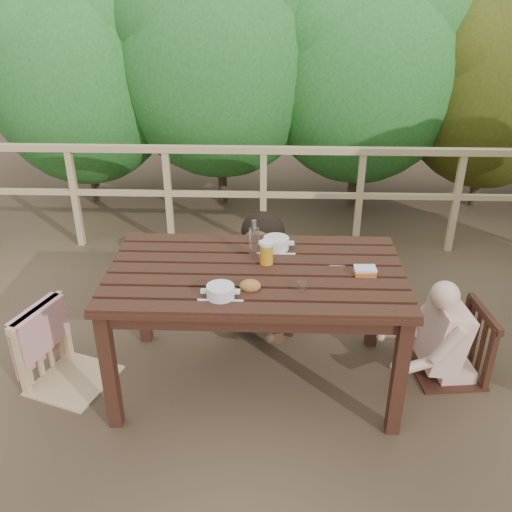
{
  "coord_description": "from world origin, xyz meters",
  "views": [
    {
      "loc": [
        0.11,
        -2.93,
        2.43
      ],
      "look_at": [
        0.0,
        0.05,
        0.9
      ],
      "focal_mm": 39.19,
      "sensor_mm": 36.0,
      "label": 1
    }
  ],
  "objects_px": {
    "tumbler": "(302,288)",
    "butter_tub": "(365,272)",
    "soup_far": "(276,244)",
    "beer_glass": "(267,254)",
    "chair_left": "(63,320)",
    "table": "(256,328)",
    "woman": "(270,232)",
    "chair_far": "(270,258)",
    "soup_near": "(220,293)",
    "chair_right": "(455,315)",
    "bread_roll": "(250,286)",
    "bottle": "(254,240)",
    "diner_right": "(463,299)"
  },
  "relations": [
    {
      "from": "tumbler",
      "to": "butter_tub",
      "type": "xyz_separation_m",
      "value": [
        0.38,
        0.21,
        -0.01
      ]
    },
    {
      "from": "soup_far",
      "to": "beer_glass",
      "type": "xyz_separation_m",
      "value": [
        -0.06,
        -0.21,
        0.04
      ]
    },
    {
      "from": "chair_left",
      "to": "table",
      "type": "bearing_deg",
      "value": -67.61
    },
    {
      "from": "soup_far",
      "to": "woman",
      "type": "bearing_deg",
      "value": 94.62
    },
    {
      "from": "chair_far",
      "to": "soup_near",
      "type": "xyz_separation_m",
      "value": [
        -0.26,
        -1.11,
        0.36
      ]
    },
    {
      "from": "chair_right",
      "to": "tumbler",
      "type": "bearing_deg",
      "value": -76.32
    },
    {
      "from": "soup_far",
      "to": "bread_roll",
      "type": "bearing_deg",
      "value": -105.52
    },
    {
      "from": "bottle",
      "to": "butter_tub",
      "type": "height_order",
      "value": "bottle"
    },
    {
      "from": "table",
      "to": "bread_roll",
      "type": "relative_size",
      "value": 14.63
    },
    {
      "from": "butter_tub",
      "to": "diner_right",
      "type": "bearing_deg",
      "value": 11.46
    },
    {
      "from": "woman",
      "to": "bread_roll",
      "type": "relative_size",
      "value": 11.71
    },
    {
      "from": "bread_roll",
      "to": "tumbler",
      "type": "xyz_separation_m",
      "value": [
        0.29,
        -0.01,
        -0.0
      ]
    },
    {
      "from": "woman",
      "to": "tumbler",
      "type": "relative_size",
      "value": 20.94
    },
    {
      "from": "bread_roll",
      "to": "butter_tub",
      "type": "height_order",
      "value": "bread_roll"
    },
    {
      "from": "woman",
      "to": "bottle",
      "type": "height_order",
      "value": "woman"
    },
    {
      "from": "soup_far",
      "to": "butter_tub",
      "type": "relative_size",
      "value": 2.17
    },
    {
      "from": "tumbler",
      "to": "beer_glass",
      "type": "bearing_deg",
      "value": 122.68
    },
    {
      "from": "bread_roll",
      "to": "woman",
      "type": "bearing_deg",
      "value": 84.48
    },
    {
      "from": "chair_left",
      "to": "tumbler",
      "type": "distance_m",
      "value": 1.52
    },
    {
      "from": "diner_right",
      "to": "beer_glass",
      "type": "bearing_deg",
      "value": 86.03
    },
    {
      "from": "bottle",
      "to": "woman",
      "type": "bearing_deg",
      "value": 81.69
    },
    {
      "from": "woman",
      "to": "soup_far",
      "type": "height_order",
      "value": "woman"
    },
    {
      "from": "diner_right",
      "to": "soup_far",
      "type": "bearing_deg",
      "value": 76.25
    },
    {
      "from": "diner_right",
      "to": "chair_far",
      "type": "bearing_deg",
      "value": 55.48
    },
    {
      "from": "diner_right",
      "to": "bread_roll",
      "type": "distance_m",
      "value": 1.41
    },
    {
      "from": "chair_right",
      "to": "butter_tub",
      "type": "relative_size",
      "value": 7.09
    },
    {
      "from": "woman",
      "to": "soup_far",
      "type": "bearing_deg",
      "value": 111.07
    },
    {
      "from": "chair_left",
      "to": "soup_far",
      "type": "distance_m",
      "value": 1.42
    },
    {
      "from": "woman",
      "to": "soup_near",
      "type": "distance_m",
      "value": 1.17
    },
    {
      "from": "diner_right",
      "to": "butter_tub",
      "type": "height_order",
      "value": "diner_right"
    },
    {
      "from": "chair_far",
      "to": "butter_tub",
      "type": "relative_size",
      "value": 7.9
    },
    {
      "from": "bread_roll",
      "to": "butter_tub",
      "type": "distance_m",
      "value": 0.7
    },
    {
      "from": "woman",
      "to": "bottle",
      "type": "relative_size",
      "value": 5.41
    },
    {
      "from": "chair_left",
      "to": "tumbler",
      "type": "relative_size",
      "value": 14.42
    },
    {
      "from": "beer_glass",
      "to": "bottle",
      "type": "distance_m",
      "value": 0.13
    },
    {
      "from": "table",
      "to": "woman",
      "type": "distance_m",
      "value": 0.87
    },
    {
      "from": "soup_far",
      "to": "tumbler",
      "type": "distance_m",
      "value": 0.54
    },
    {
      "from": "chair_far",
      "to": "beer_glass",
      "type": "bearing_deg",
      "value": -74.8
    },
    {
      "from": "tumbler",
      "to": "soup_near",
      "type": "bearing_deg",
      "value": -169.29
    },
    {
      "from": "soup_near",
      "to": "bread_roll",
      "type": "relative_size",
      "value": 2.13
    },
    {
      "from": "chair_right",
      "to": "beer_glass",
      "type": "xyz_separation_m",
      "value": [
        -1.22,
        -0.05,
        0.45
      ]
    },
    {
      "from": "bottle",
      "to": "beer_glass",
      "type": "bearing_deg",
      "value": -47.9
    },
    {
      "from": "diner_right",
      "to": "butter_tub",
      "type": "bearing_deg",
      "value": 97.07
    },
    {
      "from": "chair_right",
      "to": "table",
      "type": "bearing_deg",
      "value": -90.55
    },
    {
      "from": "diner_right",
      "to": "bread_roll",
      "type": "height_order",
      "value": "diner_right"
    },
    {
      "from": "bread_roll",
      "to": "bottle",
      "type": "relative_size",
      "value": 0.46
    },
    {
      "from": "chair_right",
      "to": "woman",
      "type": "bearing_deg",
      "value": -125.84
    },
    {
      "from": "table",
      "to": "diner_right",
      "type": "relative_size",
      "value": 1.54
    },
    {
      "from": "chair_far",
      "to": "tumbler",
      "type": "height_order",
      "value": "chair_far"
    },
    {
      "from": "chair_far",
      "to": "soup_near",
      "type": "distance_m",
      "value": 1.2
    }
  ]
}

